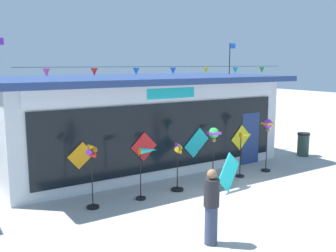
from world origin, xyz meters
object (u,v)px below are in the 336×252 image
at_px(wind_spinner_center_right, 213,139).
at_px(wind_spinner_right, 244,145).
at_px(person_near_camera, 211,206).
at_px(display_kite_on_ground, 229,172).
at_px(wind_spinner_center_left, 178,163).
at_px(wind_spinner_far_left, 92,166).
at_px(wind_spinner_left, 146,160).
at_px(trash_bin, 303,144).
at_px(wind_spinner_far_right, 267,131).
at_px(kite_shop_building, 135,119).

bearing_deg(wind_spinner_center_right, wind_spinner_right, 8.22).
distance_m(person_near_camera, display_kite_on_ground, 3.76).
relative_size(wind_spinner_center_left, wind_spinner_right, 0.98).
bearing_deg(wind_spinner_center_right, wind_spinner_far_left, 176.84).
height_order(wind_spinner_left, trash_bin, wind_spinner_left).
xyz_separation_m(wind_spinner_right, display_kite_on_ground, (-1.42, -0.83, -0.54)).
relative_size(wind_spinner_left, wind_spinner_far_right, 0.79).
bearing_deg(wind_spinner_left, wind_spinner_center_right, -3.39).
distance_m(wind_spinner_far_right, trash_bin, 3.38).
bearing_deg(trash_bin, wind_spinner_left, -173.58).
bearing_deg(wind_spinner_right, wind_spinner_center_right, -171.78).
bearing_deg(wind_spinner_left, wind_spinner_center_left, 2.63).
relative_size(wind_spinner_center_left, wind_spinner_center_right, 0.81).
height_order(wind_spinner_center_left, display_kite_on_ground, wind_spinner_center_left).
bearing_deg(wind_spinner_right, trash_bin, 11.09).
bearing_deg(display_kite_on_ground, wind_spinner_far_left, 168.76).
xyz_separation_m(kite_shop_building, wind_spinner_center_right, (0.71, -3.97, -0.22)).
relative_size(kite_shop_building, trash_bin, 10.83).
relative_size(wind_spinner_right, trash_bin, 1.57).
bearing_deg(wind_spinner_right, wind_spinner_far_left, -179.94).
relative_size(wind_spinner_left, wind_spinner_center_left, 0.99).
distance_m(wind_spinner_left, wind_spinner_right, 3.93).
distance_m(wind_spinner_left, wind_spinner_far_right, 5.08).
bearing_deg(wind_spinner_center_left, wind_spinner_center_right, -8.86).
height_order(person_near_camera, display_kite_on_ground, person_near_camera).
bearing_deg(kite_shop_building, wind_spinner_right, -58.76).
height_order(wind_spinner_far_right, trash_bin, wind_spinner_far_right).
xyz_separation_m(wind_spinner_center_right, display_kite_on_ground, (0.14, -0.60, -0.94)).
bearing_deg(wind_spinner_far_left, wind_spinner_right, 0.06).
bearing_deg(person_near_camera, wind_spinner_center_right, -82.72).
height_order(wind_spinner_far_left, wind_spinner_right, wind_spinner_far_left).
relative_size(wind_spinner_center_right, person_near_camera, 1.12).
relative_size(wind_spinner_right, display_kite_on_ground, 1.46).
bearing_deg(display_kite_on_ground, kite_shop_building, 100.47).
xyz_separation_m(wind_spinner_left, display_kite_on_ground, (2.50, -0.74, -0.56)).
relative_size(wind_spinner_left, wind_spinner_right, 0.97).
bearing_deg(wind_spinner_center_left, wind_spinner_far_left, 179.42).
relative_size(wind_spinner_center_right, trash_bin, 1.91).
bearing_deg(wind_spinner_center_right, wind_spinner_center_left, 171.14).
height_order(wind_spinner_left, wind_spinner_center_right, wind_spinner_center_right).
xyz_separation_m(wind_spinner_left, wind_spinner_right, (3.93, 0.09, -0.02)).
bearing_deg(wind_spinner_center_left, display_kite_on_ground, -29.99).
bearing_deg(wind_spinner_left, wind_spinner_right, 1.25).
bearing_deg(display_kite_on_ground, wind_spinner_right, 30.08).
xyz_separation_m(wind_spinner_right, wind_spinner_far_right, (1.14, 0.02, 0.39)).
bearing_deg(kite_shop_building, wind_spinner_far_right, -47.52).
bearing_deg(wind_spinner_center_left, wind_spinner_far_right, 0.80).
relative_size(wind_spinner_center_right, wind_spinner_far_right, 0.98).
distance_m(wind_spinner_right, person_near_camera, 5.38).
relative_size(wind_spinner_far_left, wind_spinner_right, 1.15).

